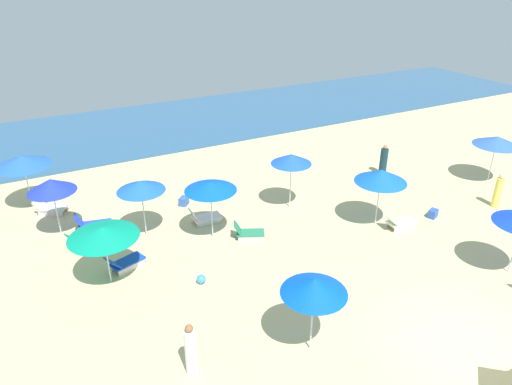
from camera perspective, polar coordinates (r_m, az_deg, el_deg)
ground_plane at (r=15.97m, az=24.25°, el=-17.11°), size 60.00×60.00×0.00m
ocean at (r=34.17m, az=-8.78°, el=8.51°), size 60.00×10.80×0.12m
umbrella_1 at (r=21.06m, az=4.30°, el=4.08°), size 1.84×1.84×2.65m
umbrella_2 at (r=18.71m, az=-5.54°, el=0.77°), size 2.11×2.11×2.53m
lounge_chair_2_0 at (r=20.78m, az=-6.27°, el=-3.01°), size 1.40×0.71×0.71m
lounge_chair_2_1 at (r=19.53m, az=-1.00°, el=-4.87°), size 1.38×1.06×0.72m
umbrella_3 at (r=16.90m, az=-18.06°, el=-4.58°), size 2.45×2.45×2.26m
lounge_chair_3_0 at (r=18.33m, az=-15.62°, el=-8.18°), size 1.54×1.03×0.73m
umbrella_4 at (r=23.48m, az=-26.50°, el=3.45°), size 2.46×2.46×2.57m
lounge_chair_4_0 at (r=23.34m, az=-23.69°, el=-1.69°), size 1.53×1.26×0.68m
umbrella_5 at (r=19.37m, az=-13.81°, el=0.79°), size 1.96×1.96×2.50m
umbrella_6 at (r=26.76m, az=27.18°, el=5.59°), size 2.30×2.30×2.43m
umbrella_7 at (r=20.48m, az=-23.60°, el=0.81°), size 1.92×1.92×2.58m
lounge_chair_7_0 at (r=20.44m, az=-20.06°, el=-5.23°), size 1.58×0.99×0.60m
lounge_chair_7_1 at (r=21.29m, az=-19.24°, el=-3.62°), size 1.55×0.86×0.77m
umbrella_8 at (r=13.35m, az=7.07°, el=-11.17°), size 1.91×1.91×2.55m
umbrella_9 at (r=20.29m, az=14.93°, el=1.96°), size 2.20×2.20×2.58m
lounge_chair_9_0 at (r=21.14m, az=16.97°, el=-3.48°), size 1.46×0.76×0.70m
beachgoer_0 at (r=24.46m, az=27.28°, el=0.11°), size 0.49×0.49×1.65m
beachgoer_1 at (r=25.98m, az=15.20°, el=3.71°), size 0.42×0.42×1.68m
beachgoer_2 at (r=13.66m, az=-7.91°, el=-18.49°), size 0.44×0.44×1.73m
cooler_box_0 at (r=22.52m, az=20.66°, el=-2.40°), size 0.55×0.47×0.37m
beach_ball_1 at (r=17.16m, az=-6.66°, el=-10.39°), size 0.33×0.33×0.33m
cooler_box_2 at (r=22.38m, az=-8.74°, el=-1.04°), size 0.58×0.59×0.39m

